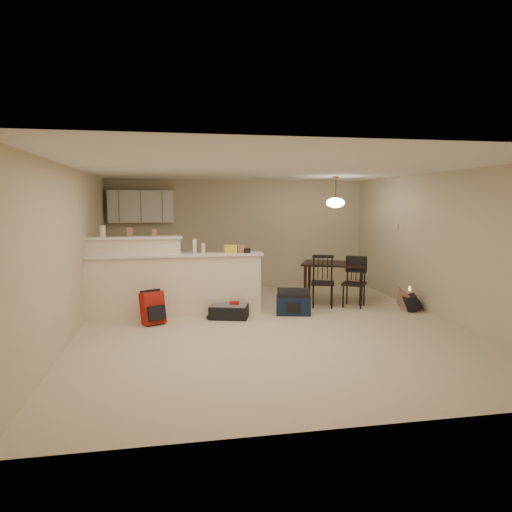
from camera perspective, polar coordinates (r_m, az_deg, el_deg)
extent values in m
plane|color=beige|center=(7.53, 1.73, -8.56)|extent=(7.00, 7.00, 0.00)
plane|color=white|center=(7.29, 1.80, 10.78)|extent=(7.00, 7.00, 0.00)
cube|color=beige|center=(10.74, -2.18, 2.76)|extent=(6.00, 0.02, 2.50)
cube|color=beige|center=(3.98, 12.46, -3.93)|extent=(6.00, 0.02, 2.50)
cube|color=beige|center=(7.29, -21.96, 0.47)|extent=(0.02, 7.00, 2.50)
cube|color=beige|center=(8.46, 22.06, 1.25)|extent=(0.02, 7.00, 2.50)
cube|color=#F7E4C8|center=(8.13, -10.03, -3.72)|extent=(3.00, 0.28, 1.05)
cube|color=white|center=(8.05, -10.11, 0.10)|extent=(3.08, 0.38, 0.04)
cube|color=#F7E4C8|center=(8.35, -14.87, -2.53)|extent=(1.60, 0.24, 1.35)
cube|color=white|center=(8.27, -15.01, 2.23)|extent=(1.68, 0.34, 0.04)
cube|color=white|center=(10.45, -14.15, 6.03)|extent=(1.40, 0.34, 0.70)
cube|color=white|center=(10.42, -12.87, -1.95)|extent=(1.80, 0.60, 0.90)
cube|color=beige|center=(9.77, 17.18, 3.56)|extent=(0.02, 0.12, 0.12)
cylinder|color=silver|center=(8.32, -18.64, 2.96)|extent=(0.10, 0.10, 0.20)
cube|color=#996C4E|center=(8.27, -15.49, 2.91)|extent=(0.10, 0.07, 0.16)
cube|color=#996C4E|center=(8.25, -12.59, 2.84)|extent=(0.08, 0.06, 0.12)
cylinder|color=silver|center=(8.05, -7.69, 1.21)|extent=(0.07, 0.07, 0.26)
cylinder|color=silver|center=(8.06, -6.62, 0.94)|extent=(0.06, 0.06, 0.18)
cube|color=#996C4E|center=(8.11, -3.24, 0.87)|extent=(0.22, 0.18, 0.14)
cube|color=#996C4E|center=(8.15, -1.16, 0.70)|extent=(0.12, 0.10, 0.08)
cube|color=#996C4E|center=(8.13, -1.87, 0.87)|extent=(0.13, 0.10, 0.13)
cube|color=black|center=(9.33, 9.76, -0.95)|extent=(1.48, 1.27, 0.04)
cylinder|color=black|center=(9.11, 6.17, -3.55)|extent=(0.06, 0.06, 0.74)
cylinder|color=black|center=(9.04, 12.98, -3.76)|extent=(0.06, 0.06, 0.74)
cylinder|color=black|center=(9.76, 6.68, -2.88)|extent=(0.06, 0.06, 0.74)
cylinder|color=black|center=(9.69, 13.04, -3.07)|extent=(0.06, 0.06, 0.74)
cylinder|color=brown|center=(9.25, 9.94, 8.25)|extent=(0.02, 0.02, 0.50)
cylinder|color=brown|center=(9.26, 9.97, 9.67)|extent=(0.12, 0.12, 0.03)
ellipsoid|color=white|center=(9.25, 9.91, 6.57)|extent=(0.36, 0.36, 0.20)
cube|color=black|center=(7.93, -3.39, -6.97)|extent=(0.74, 0.58, 0.22)
cube|color=#A91B13|center=(7.69, -12.79, -6.36)|extent=(0.41, 0.36, 0.53)
cube|color=#13213C|center=(8.18, 4.68, -6.16)|extent=(0.66, 0.46, 0.33)
cube|color=black|center=(8.91, 18.81, -5.58)|extent=(0.32, 0.38, 0.28)
cube|color=#996C4E|center=(8.97, 17.91, -5.27)|extent=(0.05, 0.46, 0.35)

